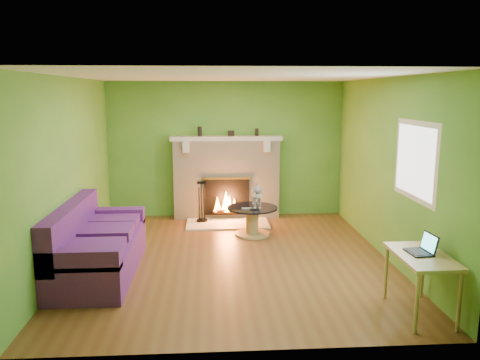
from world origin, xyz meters
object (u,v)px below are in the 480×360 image
(desk, at_px, (422,262))
(cat, at_px, (257,195))
(sofa, at_px, (94,247))
(coffee_table, at_px, (252,219))

(desk, relative_size, cat, 1.40)
(sofa, relative_size, coffee_table, 2.47)
(sofa, xyz_separation_m, coffee_table, (2.25, 1.60, -0.09))
(sofa, height_order, cat, sofa)
(sofa, xyz_separation_m, desk, (3.81, -1.42, 0.23))
(coffee_table, bearing_deg, cat, 32.01)
(sofa, bearing_deg, coffee_table, 35.41)
(coffee_table, relative_size, cat, 1.30)
(sofa, bearing_deg, desk, -20.44)
(desk, bearing_deg, coffee_table, 117.27)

